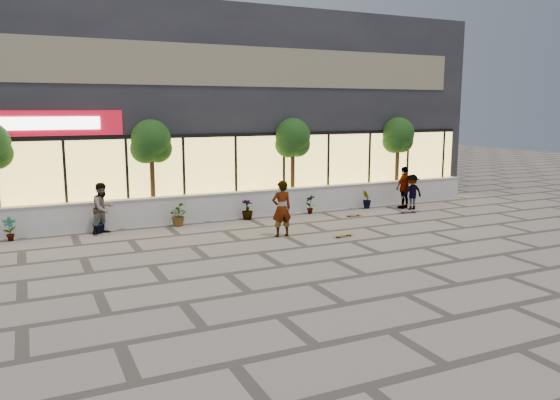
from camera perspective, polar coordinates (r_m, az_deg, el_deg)
name	(u,v)px	position (r m, az deg, el deg)	size (l,w,h in m)	color
ground	(333,260)	(15.92, 5.61, -6.22)	(80.00, 80.00, 0.00)	gray
planter_wall	(245,204)	(21.96, -3.72, -0.42)	(22.00, 0.42, 1.04)	silver
retail_building	(202,110)	(26.81, -8.16, 9.30)	(24.00, 9.17, 8.50)	#232328
shrub_a	(9,229)	(19.99, -26.43, -2.74)	(0.43, 0.29, 0.81)	#133912
shrub_b	(99,222)	(20.10, -18.44, -2.17)	(0.45, 0.36, 0.81)	#133912
shrub_c	(177,215)	(20.59, -10.69, -1.57)	(0.73, 0.63, 0.81)	#133912
shrub_d	(247,209)	(21.44, -3.43, -0.98)	(0.45, 0.45, 0.81)	#133912
shrub_e	(310,204)	(22.61, 3.18, -0.43)	(0.43, 0.29, 0.81)	#133912
shrub_f	(367,199)	(24.04, 9.07, 0.06)	(0.45, 0.36, 0.81)	#133912
tree_midwest	(151,144)	(21.34, -13.31, 5.72)	(1.60, 1.50, 3.92)	#422917
tree_mideast	(293,140)	(23.32, 1.34, 6.27)	(1.60, 1.50, 3.92)	#422917
tree_east	(398,137)	(26.24, 12.23, 6.42)	(1.60, 1.50, 3.92)	#422917
skater_center	(282,209)	(18.48, 0.17, -0.91)	(0.70, 0.46, 1.92)	white
skater_left	(103,208)	(19.88, -18.02, -0.82)	(0.87, 0.68, 1.79)	tan
skater_right_near	(405,188)	(24.32, 12.89, 1.28)	(1.08, 0.45, 1.84)	white
skater_right_far	(412,192)	(24.16, 13.62, 0.82)	(0.98, 0.57, 1.52)	maroon
skateboard_center	(344,235)	(18.69, 6.66, -3.62)	(0.79, 0.32, 0.09)	brown
skateboard_right_near	(353,215)	(22.27, 7.68, -1.54)	(0.69, 0.18, 0.08)	brown
skateboard_right_far	(408,211)	(23.42, 13.26, -1.12)	(0.88, 0.32, 0.10)	#45477F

